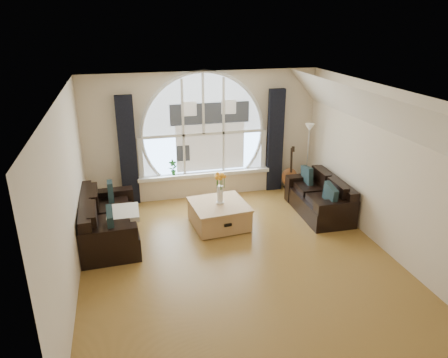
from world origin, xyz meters
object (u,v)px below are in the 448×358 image
Objects in this scene: sofa_left at (109,219)px; vase_flowers at (220,184)px; sofa_right at (319,195)px; floor_lamp at (307,159)px; coffee_chest at (219,214)px; guitar at (290,168)px; potted_plant at (173,167)px.

sofa_left is 2.08m from vase_flowers.
sofa_right is (4.08, 0.10, 0.00)m from sofa_left.
vase_flowers is 2.45m from floor_lamp.
sofa_left is at bearing -165.33° from floor_lamp.
coffee_chest is 0.63× the size of floor_lamp.
guitar is at bearing 34.42° from vase_flowers.
coffee_chest is (-2.08, -0.04, -0.15)m from sofa_right.
sofa_right is at bearing -99.44° from floor_lamp.
sofa_left is at bearing 176.21° from coffee_chest.
sofa_left is at bearing -177.44° from sofa_right.
guitar is (-0.10, 1.31, 0.13)m from sofa_right.
vase_flowers is at bearing -154.85° from floor_lamp.
floor_lamp reaches higher than potted_plant.
coffee_chest is 2.42m from guitar.
coffee_chest is at bearing -66.07° from potted_plant.
sofa_right is 1.11m from floor_lamp.
sofa_left is 1.73× the size of guitar.
floor_lamp is at bearing 81.78° from sofa_right.
guitar reaches higher than potted_plant.
sofa_right is at bearing -70.33° from guitar.
guitar is 2.65m from potted_plant.
coffee_chest is 0.60m from vase_flowers.
coffee_chest is 3.02× the size of potted_plant.
vase_flowers is 2.09× the size of potted_plant.
floor_lamp is 1.51× the size of guitar.
sofa_left is 2.07m from potted_plant.
sofa_right is at bearing -27.76° from potted_plant.
vase_flowers reaches higher than potted_plant.
potted_plant is (-0.68, 1.46, -0.13)m from vase_flowers.
potted_plant is at bearing 153.46° from sofa_right.
coffee_chest is at bearing -154.71° from floor_lamp.
guitar is (1.95, 1.34, -0.32)m from vase_flowers.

